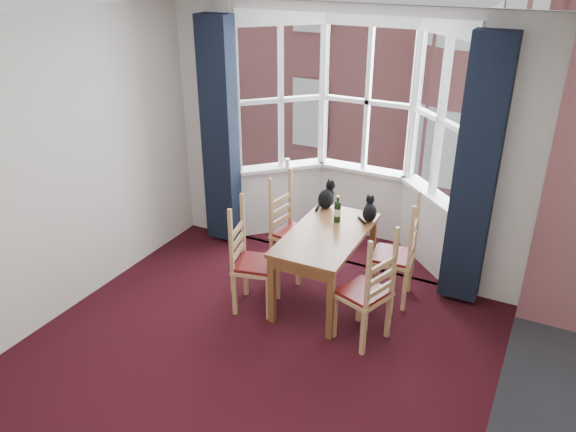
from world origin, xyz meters
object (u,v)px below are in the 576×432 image
Objects in this scene: dining_table at (326,242)px; chair_left_far at (288,232)px; wine_bottle at (337,210)px; chair_right_far at (402,259)px; candle_tall at (287,163)px; chair_right_near at (371,298)px; cat_left at (327,197)px; cat_right at (370,211)px; chair_left_near at (247,264)px.

chair_left_far is (-0.59, 0.32, -0.18)m from dining_table.
chair_right_far is at bearing 3.11° from wine_bottle.
chair_right_far is 1.96m from candle_tall.
chair_right_near reaches higher than dining_table.
cat_left is at bearing 131.52° from wine_bottle.
wine_bottle is (0.58, -0.03, 0.40)m from chair_left_far.
cat_left is 0.35m from wine_bottle.
candle_tall is at bearing 142.19° from cat_left.
chair_right_far is at bearing 87.14° from chair_right_near.
chair_right_far is 0.58m from cat_right.
candle_tall is at bearing 103.71° from chair_left_near.
candle_tall reaches higher than chair_left_near.
chair_right_near is at bearing -44.29° from candle_tall.
cat_right is at bearing 161.64° from chair_right_far.
chair_left_near is 1.16m from cat_left.
cat_left reaches higher than chair_left_near.
wine_bottle is at bearing -3.32° from chair_left_far.
chair_left_far is 1.27m from chair_right_far.
dining_table is 1.57m from candle_tall.
dining_table is 1.43× the size of chair_right_far.
chair_left_near is 1.00× the size of chair_right_far.
chair_left_far and chair_right_far have the same top height.
cat_left reaches higher than dining_table.
chair_left_far is 2.93× the size of cat_left.
chair_right_near is 1.07m from cat_right.
cat_right is 2.53× the size of candle_tall.
cat_left is 1.15× the size of cat_right.
wine_bottle reaches higher than dining_table.
candle_tall reaches higher than chair_right_far.
cat_left reaches higher than chair_right_far.
cat_right reaches higher than chair_left_near.
candle_tall is at bearing 135.71° from chair_right_near.
chair_right_far is (0.04, 0.79, 0.00)m from chair_right_near.
chair_left_near is at bearing -129.44° from wine_bottle.
chair_right_far is at bearing -26.06° from candle_tall.
chair_left_far and chair_right_near have the same top height.
candle_tall is (-1.30, 0.70, 0.07)m from cat_right.
cat_left reaches higher than wine_bottle.
cat_right is 0.33m from wine_bottle.
cat_left is at bearing 169.92° from cat_right.
chair_left_near is (-0.63, -0.48, -0.18)m from dining_table.
chair_left_far is 0.71m from wine_bottle.
cat_left is 0.53m from cat_right.
cat_left is at bearing 166.19° from chair_right_far.
chair_left_far is at bearing 176.68° from wine_bottle.
chair_right_far is 2.93× the size of cat_left.
dining_table is at bearing -28.15° from chair_left_far.
wine_bottle is at bearing 130.76° from chair_right_near.
chair_right_near is 1.08m from wine_bottle.
chair_left_far is 8.56× the size of candle_tall.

